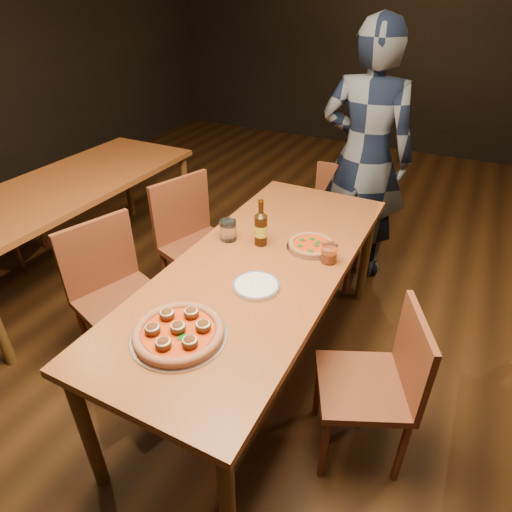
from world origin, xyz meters
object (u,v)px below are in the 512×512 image
at_px(table_main, 260,275).
at_px(water_glass, 228,230).
at_px(chair_nbr_left, 0,211).
at_px(diner, 365,158).
at_px(chair_main_nw, 123,302).
at_px(chair_end, 333,225).
at_px(chair_main_e, 363,385).
at_px(beer_bottle, 261,229).
at_px(plate_stack, 256,286).
at_px(pizza_meatball, 179,332).
at_px(chair_main_sw, 203,248).
at_px(table_left, 68,192).
at_px(pizza_margherita, 312,245).
at_px(amber_glass, 329,253).

bearing_deg(table_main, water_glass, 153.06).
relative_size(chair_nbr_left, diner, 0.47).
xyz_separation_m(chair_main_nw, diner, (0.85, 1.63, 0.44)).
distance_m(chair_end, chair_nbr_left, 2.61).
relative_size(chair_end, diner, 0.48).
bearing_deg(diner, table_main, 83.59).
relative_size(table_main, chair_main_e, 2.36).
relative_size(beer_bottle, water_glass, 2.22).
bearing_deg(plate_stack, water_glass, 135.75).
xyz_separation_m(table_main, pizza_meatball, (-0.05, -0.63, 0.10)).
bearing_deg(chair_main_sw, table_left, 111.70).
xyz_separation_m(chair_main_sw, beer_bottle, (0.52, -0.19, 0.37)).
bearing_deg(pizza_margherita, chair_main_sw, 172.39).
xyz_separation_m(pizza_margherita, beer_bottle, (-0.26, -0.09, 0.07)).
xyz_separation_m(chair_main_sw, water_glass, (0.34, -0.23, 0.33)).
height_order(chair_end, beer_bottle, beer_bottle).
height_order(chair_main_nw, pizza_margherita, chair_main_nw).
relative_size(table_main, chair_nbr_left, 2.36).
relative_size(pizza_meatball, plate_stack, 1.80).
height_order(chair_main_nw, diner, diner).
height_order(table_main, pizza_margherita, pizza_margherita).
bearing_deg(chair_nbr_left, beer_bottle, -110.89).
bearing_deg(table_left, diner, 29.06).
bearing_deg(diner, chair_end, 61.50).
bearing_deg(table_main, chair_end, 87.87).
bearing_deg(chair_end, diner, 57.25).
relative_size(pizza_margherita, diner, 0.15).
distance_m(pizza_meatball, pizza_margherita, 0.91).
bearing_deg(chair_main_sw, plate_stack, -110.86).
height_order(chair_main_sw, amber_glass, chair_main_sw).
bearing_deg(chair_main_nw, amber_glass, -46.80).
bearing_deg(pizza_meatball, chair_main_e, 30.00).
height_order(pizza_margherita, amber_glass, amber_glass).
height_order(table_left, water_glass, water_glass).
bearing_deg(pizza_margherita, chair_nbr_left, -178.22).
relative_size(chair_main_sw, chair_end, 1.08).
height_order(water_glass, diner, diner).
relative_size(table_left, pizza_margherita, 7.58).
bearing_deg(pizza_meatball, table_main, 85.53).
xyz_separation_m(chair_main_e, pizza_margherita, (-0.46, 0.49, 0.34)).
relative_size(chair_nbr_left, amber_glass, 8.56).
bearing_deg(table_main, pizza_meatball, -94.47).
xyz_separation_m(plate_stack, water_glass, (-0.34, 0.33, 0.05)).
height_order(beer_bottle, amber_glass, beer_bottle).
relative_size(pizza_meatball, pizza_margherita, 1.46).
bearing_deg(chair_main_e, water_glass, -136.85).
height_order(plate_stack, beer_bottle, beer_bottle).
bearing_deg(beer_bottle, water_glass, -169.08).
bearing_deg(amber_glass, chair_main_sw, 167.98).
distance_m(chair_main_nw, amber_glass, 1.15).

